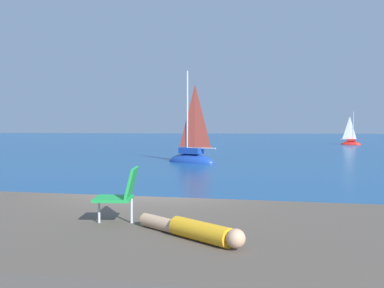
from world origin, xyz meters
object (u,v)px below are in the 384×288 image
at_px(sailboat_far, 351,143).
at_px(person_sunbather, 193,230).
at_px(beach_chair, 121,192).
at_px(sailboat_near, 192,157).

relative_size(sailboat_far, person_sunbather, 2.69).
bearing_deg(beach_chair, person_sunbather, 141.53).
bearing_deg(sailboat_near, person_sunbather, 123.23).
distance_m(sailboat_near, beach_chair, 19.73).
bearing_deg(sailboat_far, person_sunbather, -94.56).
bearing_deg(sailboat_far, beach_chair, -96.23).
height_order(person_sunbather, beach_chair, beach_chair).
xyz_separation_m(sailboat_near, sailboat_far, (14.87, 21.76, -0.11)).
height_order(sailboat_near, beach_chair, sailboat_near).
relative_size(sailboat_near, person_sunbather, 4.17).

